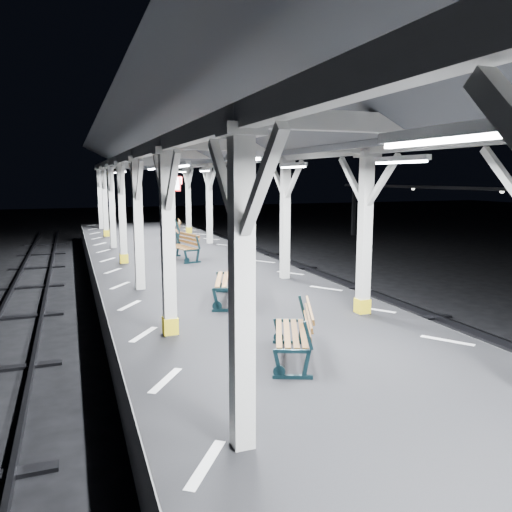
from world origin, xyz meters
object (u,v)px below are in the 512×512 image
bench_mid (234,278)px  bench_far (184,246)px  bench_near (297,331)px  bench_extra (174,231)px

bench_mid → bench_far: bench_mid is taller
bench_mid → bench_far: bearing=106.9°
bench_far → bench_near: bearing=-105.1°
bench_near → bench_far: 10.02m
bench_near → bench_mid: bench_mid is taller
bench_extra → bench_mid: bearing=-85.0°
bench_near → bench_extra: size_ratio=0.87×
bench_near → bench_far: (0.43, 10.01, 0.02)m
bench_mid → bench_far: 6.14m
bench_far → bench_extra: bearing=70.4°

